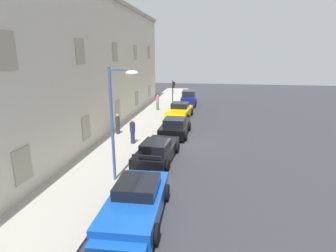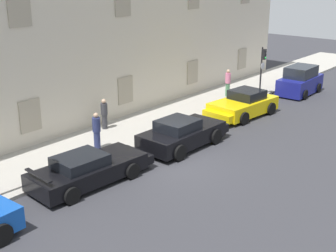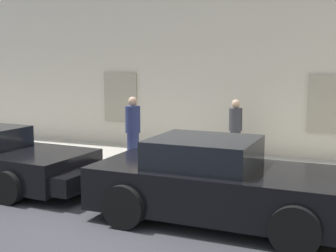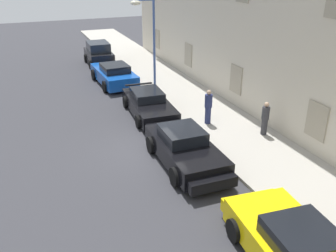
% 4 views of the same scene
% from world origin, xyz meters
% --- Properties ---
extents(ground_plane, '(80.00, 80.00, 0.00)m').
position_xyz_m(ground_plane, '(0.00, 0.00, 0.00)').
color(ground_plane, '#333338').
extents(sidewalk, '(60.00, 3.81, 0.14)m').
position_xyz_m(sidewalk, '(0.00, 4.11, 0.07)').
color(sidewalk, '#A8A399').
rests_on(sidewalk, ground).
extents(building_facade, '(38.03, 5.11, 10.54)m').
position_xyz_m(building_facade, '(0.00, 8.32, 5.28)').
color(building_facade, beige).
rests_on(building_facade, ground).
extents(sportscar_yellow_flank, '(5.17, 2.32, 1.25)m').
position_xyz_m(sportscar_yellow_flank, '(-3.58, 1.22, 0.56)').
color(sportscar_yellow_flank, black).
rests_on(sportscar_yellow_flank, ground).
extents(sportscar_white_middle, '(4.78, 2.24, 1.40)m').
position_xyz_m(sportscar_white_middle, '(1.77, 0.85, 0.63)').
color(sportscar_white_middle, black).
rests_on(sportscar_white_middle, ground).
extents(sportscar_tail_end, '(4.68, 2.54, 1.44)m').
position_xyz_m(sportscar_tail_end, '(7.46, 1.22, 0.63)').
color(sportscar_tail_end, yellow).
rests_on(sportscar_tail_end, ground).
extents(hatchback_distant, '(3.85, 1.99, 1.86)m').
position_xyz_m(hatchback_distant, '(14.21, 0.86, 0.84)').
color(hatchback_distant, navy).
rests_on(hatchback_distant, ground).
extents(traffic_light, '(0.44, 0.36, 3.11)m').
position_xyz_m(traffic_light, '(11.81, 2.42, 2.26)').
color(traffic_light, black).
rests_on(traffic_light, sidewalk).
extents(pedestrian_admiring, '(0.38, 0.38, 1.71)m').
position_xyz_m(pedestrian_admiring, '(-1.34, 3.43, 1.01)').
color(pedestrian_admiring, navy).
rests_on(pedestrian_admiring, sidewalk).
extents(pedestrian_strolling, '(0.48, 0.48, 1.57)m').
position_xyz_m(pedestrian_strolling, '(0.76, 5.24, 0.94)').
color(pedestrian_strolling, '#333338').
rests_on(pedestrian_strolling, sidewalk).
extents(pedestrian_bystander, '(0.46, 0.46, 1.73)m').
position_xyz_m(pedestrian_bystander, '(10.20, 3.95, 1.03)').
color(pedestrian_bystander, '#4C7F59').
rests_on(pedestrian_bystander, sidewalk).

